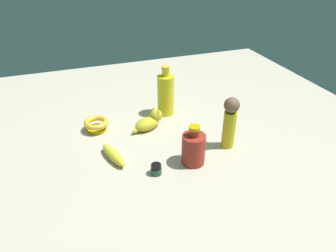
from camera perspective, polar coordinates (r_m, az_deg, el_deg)
ground at (r=1.26m, az=0.00°, el=-3.43°), size 2.00×2.00×0.00m
nail_polish_jar at (r=1.11m, az=-2.19°, el=-7.94°), size 0.04×0.04×0.04m
cat_figurine at (r=1.36m, az=-3.38°, el=0.92°), size 0.10×0.15×0.09m
person_figure_adult at (r=1.22m, az=11.30°, el=0.90°), size 0.06×0.06×0.21m
bottle_short at (r=1.14m, az=4.70°, el=-4.09°), size 0.09×0.09×0.16m
bowl at (r=1.38m, az=-13.01°, el=0.36°), size 0.11×0.11×0.05m
banana at (r=1.19m, az=-9.99°, el=-5.29°), size 0.16×0.08×0.04m
bottle_tall at (r=1.44m, az=-0.41°, el=5.87°), size 0.08×0.08×0.24m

